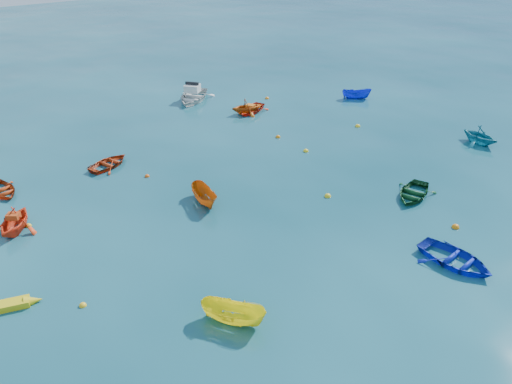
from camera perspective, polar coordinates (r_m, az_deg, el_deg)
ground at (r=24.58m, az=6.52°, el=-5.62°), size 160.00×160.00×0.00m
dinghy_blue_se at (r=24.74m, az=21.69°, el=-7.60°), size 2.92×3.76×0.72m
dinghy_orange_w at (r=27.92m, az=-25.67°, el=-4.00°), size 3.37×3.46×1.38m
sampan_yellow_mid at (r=20.24m, az=-2.57°, el=-14.62°), size 2.46×2.75×1.04m
dinghy_green_e at (r=29.47m, az=17.45°, el=-0.46°), size 3.70×3.26×0.64m
dinghy_cyan_se at (r=37.91m, az=24.06°, el=5.13°), size 2.25×2.59×1.35m
dinghy_red_nw at (r=32.79m, az=-16.39°, el=2.87°), size 3.35×2.93×0.58m
sampan_orange_n at (r=27.64m, az=-5.85°, el=-1.23°), size 1.35×2.75×1.02m
dinghy_red_ne at (r=40.30m, az=-0.55°, el=9.16°), size 3.63×3.26×0.62m
sampan_blue_far at (r=44.12m, az=11.36°, el=10.43°), size 2.53×2.18×0.95m
dinghy_red_far at (r=31.92m, az=-26.99°, el=-0.09°), size 2.42×3.04×0.57m
dinghy_orange_far at (r=39.98m, az=-1.04°, el=8.99°), size 2.86×2.61×1.30m
motorboat_white at (r=43.24m, az=-7.20°, el=10.38°), size 5.15×5.11×1.48m
tarp_orange_a at (r=27.55m, az=-26.00°, el=-2.49°), size 0.74×0.71×0.29m
tarp_orange_b at (r=40.05m, az=-0.62°, el=9.75°), size 0.75×0.82×0.32m
buoy_ye_a at (r=28.36m, az=8.19°, el=-0.52°), size 0.37×0.37×0.37m
buoy_or_b at (r=27.37m, az=21.82°, el=-3.79°), size 0.39×0.39×0.39m
buoy_ye_b at (r=22.06m, az=-19.18°, el=-12.18°), size 0.30×0.30×0.30m
buoy_or_c at (r=30.90m, az=-12.33°, el=1.73°), size 0.30×0.30×0.30m
buoy_ye_c at (r=33.56m, az=5.72°, el=4.63°), size 0.36×0.36×0.36m
buoy_or_d at (r=35.58m, az=2.52°, el=6.26°), size 0.35×0.35×0.35m
buoy_ye_d at (r=28.05m, az=-24.55°, el=-3.57°), size 0.31×0.31×0.31m
buoy_or_e at (r=43.27m, az=1.27°, el=10.62°), size 0.34×0.34×0.34m
buoy_ye_e at (r=38.15m, az=11.54°, el=7.34°), size 0.38×0.38×0.38m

